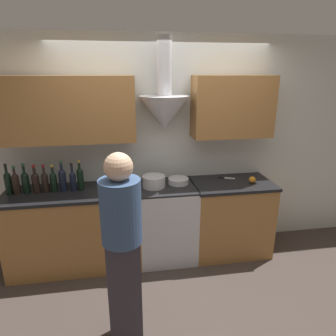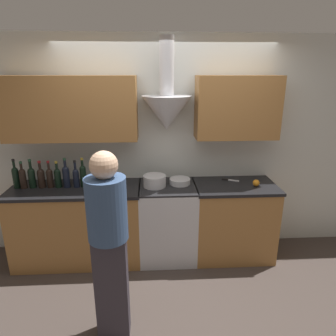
# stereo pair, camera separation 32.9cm
# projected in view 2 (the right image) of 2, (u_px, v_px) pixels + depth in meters

# --- Properties ---
(ground_plane) EXTENTS (12.00, 12.00, 0.00)m
(ground_plane) POSITION_uv_depth(u_px,v_px,m) (169.00, 270.00, 3.45)
(ground_plane) COLOR #423833
(wall_back) EXTENTS (8.40, 0.56, 2.60)m
(wall_back) POSITION_uv_depth(u_px,v_px,m) (159.00, 135.00, 3.55)
(wall_back) COLOR silver
(wall_back) RESTS_ON ground_plane
(counter_left) EXTENTS (1.48, 0.62, 0.93)m
(counter_left) POSITION_uv_depth(u_px,v_px,m) (78.00, 224.00, 3.55)
(counter_left) COLOR #9E6B38
(counter_left) RESTS_ON ground_plane
(counter_right) EXTENTS (0.96, 0.62, 0.93)m
(counter_right) POSITION_uv_depth(u_px,v_px,m) (233.00, 220.00, 3.65)
(counter_right) COLOR #9E6B38
(counter_right) RESTS_ON ground_plane
(stove_range) EXTENTS (0.66, 0.60, 0.93)m
(stove_range) POSITION_uv_depth(u_px,v_px,m) (168.00, 221.00, 3.61)
(stove_range) COLOR silver
(stove_range) RESTS_ON ground_plane
(wine_bottle_0) EXTENTS (0.07, 0.07, 0.34)m
(wine_bottle_0) POSITION_uv_depth(u_px,v_px,m) (16.00, 176.00, 3.37)
(wine_bottle_0) COLOR black
(wine_bottle_0) RESTS_ON counter_left
(wine_bottle_1) EXTENTS (0.07, 0.07, 0.32)m
(wine_bottle_1) POSITION_uv_depth(u_px,v_px,m) (23.00, 177.00, 3.36)
(wine_bottle_1) COLOR black
(wine_bottle_1) RESTS_ON counter_left
(wine_bottle_2) EXTENTS (0.08, 0.08, 0.33)m
(wine_bottle_2) POSITION_uv_depth(u_px,v_px,m) (32.00, 176.00, 3.38)
(wine_bottle_2) COLOR black
(wine_bottle_2) RESTS_ON counter_left
(wine_bottle_3) EXTENTS (0.08, 0.08, 0.31)m
(wine_bottle_3) POSITION_uv_depth(u_px,v_px,m) (41.00, 177.00, 3.39)
(wine_bottle_3) COLOR black
(wine_bottle_3) RESTS_ON counter_left
(wine_bottle_4) EXTENTS (0.07, 0.07, 0.31)m
(wine_bottle_4) POSITION_uv_depth(u_px,v_px,m) (50.00, 177.00, 3.39)
(wine_bottle_4) COLOR black
(wine_bottle_4) RESTS_ON counter_left
(wine_bottle_5) EXTENTS (0.07, 0.07, 0.31)m
(wine_bottle_5) POSITION_uv_depth(u_px,v_px,m) (58.00, 177.00, 3.39)
(wine_bottle_5) COLOR black
(wine_bottle_5) RESTS_ON counter_left
(wine_bottle_6) EXTENTS (0.08, 0.08, 0.34)m
(wine_bottle_6) POSITION_uv_depth(u_px,v_px,m) (66.00, 175.00, 3.39)
(wine_bottle_6) COLOR black
(wine_bottle_6) RESTS_ON counter_left
(wine_bottle_7) EXTENTS (0.07, 0.07, 0.32)m
(wine_bottle_7) POSITION_uv_depth(u_px,v_px,m) (76.00, 177.00, 3.39)
(wine_bottle_7) COLOR black
(wine_bottle_7) RESTS_ON counter_left
(wine_bottle_8) EXTENTS (0.07, 0.07, 0.34)m
(wine_bottle_8) POSITION_uv_depth(u_px,v_px,m) (83.00, 175.00, 3.41)
(wine_bottle_8) COLOR black
(wine_bottle_8) RESTS_ON counter_left
(stock_pot) EXTENTS (0.26, 0.26, 0.13)m
(stock_pot) POSITION_uv_depth(u_px,v_px,m) (155.00, 181.00, 3.43)
(stock_pot) COLOR silver
(stock_pot) RESTS_ON stove_range
(mixing_bowl) EXTENTS (0.24, 0.24, 0.07)m
(mixing_bowl) POSITION_uv_depth(u_px,v_px,m) (180.00, 181.00, 3.52)
(mixing_bowl) COLOR silver
(mixing_bowl) RESTS_ON stove_range
(orange_fruit) EXTENTS (0.08, 0.08, 0.08)m
(orange_fruit) POSITION_uv_depth(u_px,v_px,m) (256.00, 183.00, 3.45)
(orange_fruit) COLOR orange
(orange_fruit) RESTS_ON counter_right
(chefs_knife) EXTENTS (0.20, 0.11, 0.01)m
(chefs_knife) POSITION_uv_depth(u_px,v_px,m) (231.00, 180.00, 3.64)
(chefs_knife) COLOR silver
(chefs_knife) RESTS_ON counter_right
(person_foreground_left) EXTENTS (0.31, 0.31, 1.65)m
(person_foreground_left) POSITION_uv_depth(u_px,v_px,m) (109.00, 240.00, 2.36)
(person_foreground_left) COLOR #38333D
(person_foreground_left) RESTS_ON ground_plane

